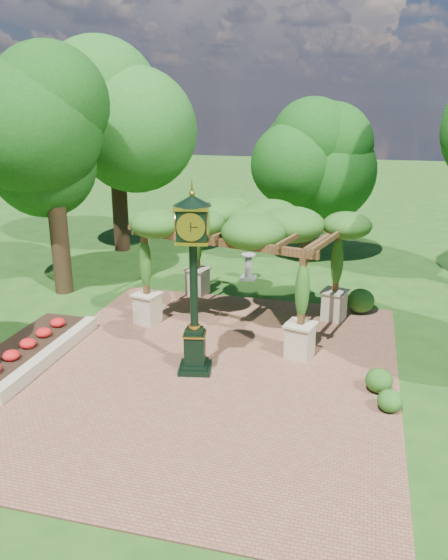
# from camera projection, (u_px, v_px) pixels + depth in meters

# --- Properties ---
(ground) EXTENTS (120.00, 120.00, 0.00)m
(ground) POSITION_uv_depth(u_px,v_px,m) (200.00, 390.00, 14.07)
(ground) COLOR #1E4714
(ground) RESTS_ON ground
(brick_plaza) EXTENTS (10.00, 12.00, 0.04)m
(brick_plaza) POSITION_uv_depth(u_px,v_px,m) (210.00, 372.00, 14.99)
(brick_plaza) COLOR brown
(brick_plaza) RESTS_ON ground
(border_wall) EXTENTS (0.35, 5.00, 0.40)m
(border_wall) POSITION_uv_depth(u_px,v_px,m) (51.00, 355.00, 15.57)
(border_wall) COLOR #C6B793
(border_wall) RESTS_ON ground
(flower_bed) EXTENTS (1.50, 5.00, 0.36)m
(flower_bed) POSITION_uv_depth(u_px,v_px,m) (23.00, 352.00, 15.79)
(flower_bed) COLOR red
(flower_bed) RESTS_ON ground
(pedestal_clock) EXTENTS (1.14, 1.14, 4.95)m
(pedestal_clock) POSITION_uv_depth(u_px,v_px,m) (193.00, 269.00, 14.13)
(pedestal_clock) COLOR black
(pedestal_clock) RESTS_ON brick_plaza
(pergola) EXTENTS (6.98, 5.27, 3.93)m
(pergola) POSITION_uv_depth(u_px,v_px,m) (242.00, 228.00, 17.41)
(pergola) COLOR #C5B592
(pergola) RESTS_ON brick_plaza
(sundial) EXTENTS (0.61, 0.61, 1.09)m
(sundial) POSITION_uv_depth(u_px,v_px,m) (248.00, 268.00, 22.60)
(sundial) COLOR gray
(sundial) RESTS_ON ground
(shrub_front) EXTENTS (0.68, 0.68, 0.54)m
(shrub_front) POSITION_uv_depth(u_px,v_px,m) (390.00, 401.00, 12.99)
(shrub_front) COLOR #225819
(shrub_front) RESTS_ON brick_plaza
(shrub_mid) EXTENTS (0.82, 0.82, 0.62)m
(shrub_mid) POSITION_uv_depth(u_px,v_px,m) (379.00, 380.00, 13.85)
(shrub_mid) COLOR #225217
(shrub_mid) RESTS_ON brick_plaza
(shrub_back) EXTENTS (1.01, 1.01, 0.85)m
(shrub_back) POSITION_uv_depth(u_px,v_px,m) (361.00, 301.00, 19.02)
(shrub_back) COLOR #2A5F1B
(shrub_back) RESTS_ON brick_plaza
(tree_west_near) EXTENTS (4.78, 4.78, 8.69)m
(tree_west_near) POSITION_uv_depth(u_px,v_px,m) (49.00, 134.00, 19.42)
(tree_west_near) COLOR #352615
(tree_west_near) RESTS_ON ground
(tree_west_far) EXTENTS (5.26, 5.26, 8.46)m
(tree_west_far) POSITION_uv_depth(u_px,v_px,m) (115.00, 129.00, 25.43)
(tree_west_far) COLOR #301E12
(tree_west_far) RESTS_ON ground
(tree_north) EXTENTS (4.21, 4.21, 6.64)m
(tree_north) POSITION_uv_depth(u_px,v_px,m) (309.00, 161.00, 23.93)
(tree_north) COLOR #382416
(tree_north) RESTS_ON ground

